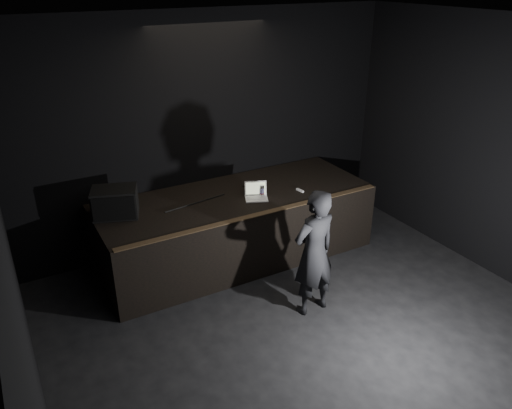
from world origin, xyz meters
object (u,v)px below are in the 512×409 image
object	(u,v)px
stage_monitor	(115,202)
laptop	(256,194)
person	(314,253)
stage_riser	(236,226)
beer_can	(262,191)

from	to	relation	value
stage_monitor	laptop	world-z (taller)	stage_monitor
laptop	person	bearing A→B (deg)	-66.62
stage_riser	laptop	xyz separation A→B (m)	(0.23, -0.22, 0.56)
stage_riser	stage_monitor	world-z (taller)	stage_monitor
beer_can	laptop	bearing A→B (deg)	-177.69
stage_monitor	person	xyz separation A→B (m)	(1.90, -1.85, -0.36)
stage_riser	stage_monitor	size ratio (longest dim) A/B	5.90
stage_monitor	person	distance (m)	2.68
laptop	person	size ratio (longest dim) A/B	0.24
stage_monitor	person	bearing A→B (deg)	-24.73
stage_riser	person	size ratio (longest dim) A/B	2.40
stage_riser	person	distance (m)	1.71
stage_monitor	stage_riser	bearing A→B (deg)	13.09
person	laptop	bearing A→B (deg)	-94.89
laptop	beer_can	world-z (taller)	laptop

